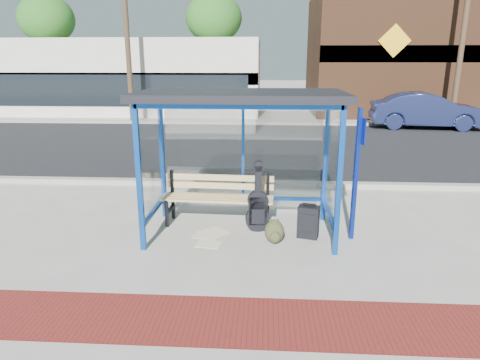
# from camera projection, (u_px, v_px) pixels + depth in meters

# --- Properties ---
(ground) EXTENTS (120.00, 120.00, 0.00)m
(ground) POSITION_uv_depth(u_px,v_px,m) (241.00, 233.00, 7.42)
(ground) COLOR #B2ADA0
(ground) RESTS_ON ground
(brick_paver_strip) EXTENTS (60.00, 1.00, 0.01)m
(brick_paver_strip) POSITION_uv_depth(u_px,v_px,m) (228.00, 320.00, 4.92)
(brick_paver_strip) COLOR maroon
(brick_paver_strip) RESTS_ON ground
(curb_near) EXTENTS (60.00, 0.25, 0.12)m
(curb_near) POSITION_uv_depth(u_px,v_px,m) (248.00, 184.00, 10.19)
(curb_near) COLOR gray
(curb_near) RESTS_ON ground
(street_asphalt) EXTENTS (60.00, 10.00, 0.00)m
(street_asphalt) POSITION_uv_depth(u_px,v_px,m) (254.00, 145.00, 15.11)
(street_asphalt) COLOR black
(street_asphalt) RESTS_ON ground
(curb_far) EXTENTS (60.00, 0.25, 0.12)m
(curb_far) POSITION_uv_depth(u_px,v_px,m) (257.00, 123.00, 20.00)
(curb_far) COLOR gray
(curb_far) RESTS_ON ground
(far_sidewalk) EXTENTS (60.00, 4.00, 0.01)m
(far_sidewalk) POSITION_uv_depth(u_px,v_px,m) (258.00, 119.00, 21.84)
(far_sidewalk) COLOR #B2ADA0
(far_sidewalk) RESTS_ON ground
(bus_shelter) EXTENTS (3.30, 1.80, 2.42)m
(bus_shelter) POSITION_uv_depth(u_px,v_px,m) (241.00, 113.00, 6.93)
(bus_shelter) COLOR #0E42A0
(bus_shelter) RESTS_ON ground
(storefront_white) EXTENTS (18.00, 6.04, 4.00)m
(storefront_white) POSITION_uv_depth(u_px,v_px,m) (103.00, 77.00, 24.69)
(storefront_white) COLOR silver
(storefront_white) RESTS_ON ground
(storefront_brown) EXTENTS (10.00, 7.08, 6.40)m
(storefront_brown) POSITION_uv_depth(u_px,v_px,m) (403.00, 55.00, 23.88)
(storefront_brown) COLOR #59331E
(storefront_brown) RESTS_ON ground
(tree_left) EXTENTS (3.60, 3.60, 7.03)m
(tree_left) POSITION_uv_depth(u_px,v_px,m) (46.00, 20.00, 27.90)
(tree_left) COLOR #4C3826
(tree_left) RESTS_ON ground
(tree_mid) EXTENTS (3.60, 3.60, 7.03)m
(tree_mid) POSITION_uv_depth(u_px,v_px,m) (214.00, 19.00, 27.27)
(tree_mid) COLOR #4C3826
(tree_mid) RESTS_ON ground
(tree_right) EXTENTS (3.60, 3.60, 7.03)m
(tree_right) POSITION_uv_depth(u_px,v_px,m) (463.00, 17.00, 26.38)
(tree_right) COLOR #4C3826
(tree_right) RESTS_ON ground
(utility_pole_west) EXTENTS (1.60, 0.24, 8.00)m
(utility_pole_west) POSITION_uv_depth(u_px,v_px,m) (127.00, 33.00, 19.54)
(utility_pole_west) COLOR #4C3826
(utility_pole_west) RESTS_ON ground
(utility_pole_east) EXTENTS (1.60, 0.24, 8.00)m
(utility_pole_east) POSITION_uv_depth(u_px,v_px,m) (464.00, 32.00, 18.68)
(utility_pole_east) COLOR #4C3826
(utility_pole_east) RESTS_ON ground
(bench) EXTENTS (2.02, 0.59, 0.95)m
(bench) POSITION_uv_depth(u_px,v_px,m) (218.00, 195.00, 7.75)
(bench) COLOR black
(bench) RESTS_ON ground
(guitar_bag) EXTENTS (0.44, 0.17, 1.18)m
(guitar_bag) POSITION_uv_depth(u_px,v_px,m) (258.00, 207.00, 7.42)
(guitar_bag) COLOR black
(guitar_bag) RESTS_ON ground
(suitcase) EXTENTS (0.39, 0.30, 0.60)m
(suitcase) POSITION_uv_depth(u_px,v_px,m) (308.00, 222.00, 7.17)
(suitcase) COLOR black
(suitcase) RESTS_ON ground
(backpack) EXTENTS (0.34, 0.31, 0.38)m
(backpack) POSITION_uv_depth(u_px,v_px,m) (275.00, 232.00, 6.99)
(backpack) COLOR #31331C
(backpack) RESTS_ON ground
(sign_post) EXTENTS (0.12, 0.27, 2.19)m
(sign_post) POSITION_uv_depth(u_px,v_px,m) (357.00, 168.00, 6.87)
(sign_post) COLOR navy
(sign_post) RESTS_ON ground
(newspaper_a) EXTENTS (0.47, 0.40, 0.01)m
(newspaper_a) POSITION_uv_depth(u_px,v_px,m) (206.00, 235.00, 7.32)
(newspaper_a) COLOR white
(newspaper_a) RESTS_ON ground
(newspaper_b) EXTENTS (0.44, 0.38, 0.01)m
(newspaper_b) POSITION_uv_depth(u_px,v_px,m) (209.00, 244.00, 6.97)
(newspaper_b) COLOR white
(newspaper_b) RESTS_ON ground
(newspaper_c) EXTENTS (0.54, 0.54, 0.01)m
(newspaper_c) POSITION_uv_depth(u_px,v_px,m) (216.00, 232.00, 7.46)
(newspaper_c) COLOR white
(newspaper_c) RESTS_ON ground
(parked_car) EXTENTS (4.87, 2.17, 1.55)m
(parked_car) POSITION_uv_depth(u_px,v_px,m) (426.00, 111.00, 18.65)
(parked_car) COLOR #192147
(parked_car) RESTS_ON ground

